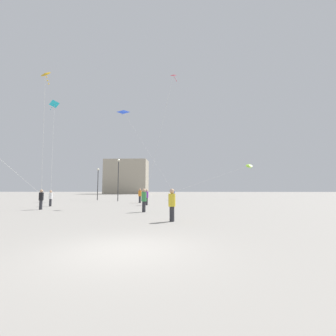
% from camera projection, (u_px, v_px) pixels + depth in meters
% --- Properties ---
extents(ground_plane, '(300.00, 300.00, 0.00)m').
position_uv_depth(ground_plane, '(124.00, 250.00, 6.49)').
color(ground_plane, gray).
extents(person_in_white, '(0.35, 0.35, 1.62)m').
position_uv_depth(person_in_white, '(51.00, 198.00, 23.31)').
color(person_in_white, '#2D2D33').
rests_on(person_in_white, ground_plane).
extents(person_in_blue, '(0.37, 0.37, 1.70)m').
position_uv_depth(person_in_blue, '(174.00, 194.00, 36.75)').
color(person_in_blue, '#2D2D33').
rests_on(person_in_blue, ground_plane).
extents(person_in_orange, '(0.40, 0.40, 1.85)m').
position_uv_depth(person_in_orange, '(140.00, 195.00, 29.16)').
color(person_in_orange, '#2D2D33').
rests_on(person_in_orange, ground_plane).
extents(person_in_green, '(0.39, 0.39, 1.78)m').
position_uv_depth(person_in_green, '(144.00, 199.00, 17.44)').
color(person_in_green, '#2D2D33').
rests_on(person_in_green, ground_plane).
extents(person_in_purple, '(0.38, 0.38, 1.75)m').
position_uv_depth(person_in_purple, '(147.00, 196.00, 25.00)').
color(person_in_purple, '#2D2D33').
rests_on(person_in_purple, ground_plane).
extents(person_in_black, '(0.37, 0.37, 1.72)m').
position_uv_depth(person_in_black, '(41.00, 199.00, 19.56)').
color(person_in_black, '#2D2D33').
rests_on(person_in_black, ground_plane).
extents(person_in_yellow, '(0.38, 0.38, 1.76)m').
position_uv_depth(person_in_yellow, '(172.00, 203.00, 12.37)').
color(person_in_yellow, '#2D2D33').
rests_on(person_in_yellow, ground_plane).
extents(kite_lime_diamond, '(14.21, 5.58, 5.15)m').
position_uv_depth(kite_lime_diamond, '(248.00, 166.00, 41.50)').
color(kite_lime_diamond, '#8CD12D').
extents(kite_cobalt_delta, '(9.40, 1.01, 13.93)m').
position_uv_depth(kite_cobalt_delta, '(124.00, 113.00, 38.64)').
color(kite_cobalt_delta, blue).
extents(kite_crimson_diamond, '(3.37, 1.32, 14.19)m').
position_uv_depth(kite_crimson_diamond, '(173.00, 78.00, 27.02)').
color(kite_crimson_diamond, red).
extents(kite_cyan_delta, '(1.61, 2.02, 10.43)m').
position_uv_depth(kite_cyan_delta, '(54.00, 106.00, 25.96)').
color(kite_cyan_delta, '#1EB2C6').
extents(kite_amber_diamond, '(1.98, 3.10, 9.69)m').
position_uv_depth(kite_amber_diamond, '(45.00, 77.00, 17.74)').
color(kite_amber_diamond, yellow).
extents(building_left_hall, '(16.03, 9.40, 13.03)m').
position_uv_depth(building_left_hall, '(127.00, 177.00, 88.15)').
color(building_left_hall, '#A39984').
rests_on(building_left_hall, ground_plane).
extents(lamppost_east, '(0.36, 0.36, 5.13)m').
position_uv_depth(lamppost_east, '(98.00, 179.00, 36.80)').
color(lamppost_east, '#2D2D30').
rests_on(lamppost_east, ground_plane).
extents(lamppost_west, '(0.36, 0.36, 6.19)m').
position_uv_depth(lamppost_west, '(118.00, 174.00, 33.54)').
color(lamppost_west, '#2D2D30').
rests_on(lamppost_west, ground_plane).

